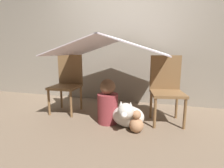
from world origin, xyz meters
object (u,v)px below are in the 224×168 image
object	(u,v)px
chair_left	(67,81)
person_front	(108,104)
chair_right	(166,87)
dog	(127,115)

from	to	relation	value
chair_left	person_front	xyz separation A→B (m)	(0.77, -0.29, -0.23)
chair_right	person_front	bearing A→B (deg)	-170.67
dog	person_front	bearing A→B (deg)	160.95
chair_left	chair_right	size ratio (longest dim) A/B	1.00
chair_right	dog	distance (m)	0.68
chair_left	dog	distance (m)	1.18
chair_left	dog	bearing A→B (deg)	-22.75
chair_left	dog	world-z (taller)	chair_left
chair_left	chair_right	bearing A→B (deg)	-2.66
person_front	dog	xyz separation A→B (m)	(0.29, -0.10, -0.09)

